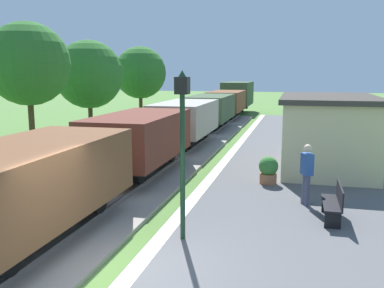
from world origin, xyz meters
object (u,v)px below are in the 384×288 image
at_px(freight_train, 202,113).
at_px(person_waiting, 307,172).
at_px(tree_field_left, 89,74).
at_px(station_hut, 327,132).
at_px(tree_field_distant, 140,73).
at_px(bench_near_hut, 334,202).
at_px(tree_trackside_far, 28,64).
at_px(potted_planter, 268,170).
at_px(lamp_post_near, 182,125).

height_order(freight_train, person_waiting, freight_train).
distance_m(person_waiting, tree_field_left, 18.18).
xyz_separation_m(station_hut, tree_field_left, (-13.82, 7.46, 2.12)).
bearing_deg(tree_field_distant, bench_near_hut, -57.77).
bearing_deg(person_waiting, station_hut, -121.66).
bearing_deg(freight_train, tree_field_left, -172.45).
relative_size(tree_trackside_far, tree_field_distant, 1.07).
distance_m(bench_near_hut, potted_planter, 3.67).
bearing_deg(bench_near_hut, lamp_post_near, -148.58).
relative_size(bench_near_hut, tree_trackside_far, 0.24).
distance_m(freight_train, tree_field_left, 7.45).
bearing_deg(lamp_post_near, tree_trackside_far, 137.55).
bearing_deg(station_hut, person_waiting, -99.40).
height_order(station_hut, tree_trackside_far, tree_trackside_far).
height_order(potted_planter, tree_field_left, tree_field_left).
height_order(bench_near_hut, potted_planter, potted_planter).
distance_m(station_hut, tree_field_left, 15.85).
distance_m(person_waiting, lamp_post_near, 4.47).
relative_size(person_waiting, tree_field_distant, 0.29).
relative_size(potted_planter, tree_field_distant, 0.16).
height_order(freight_train, tree_field_distant, tree_field_distant).
xyz_separation_m(freight_train, person_waiting, (5.97, -13.38, -0.27)).
relative_size(freight_train, person_waiting, 22.92).
relative_size(lamp_post_near, tree_trackside_far, 0.59).
relative_size(freight_train, lamp_post_near, 10.59).
height_order(station_hut, tree_field_distant, tree_field_distant).
relative_size(station_hut, tree_trackside_far, 0.92).
bearing_deg(bench_near_hut, potted_planter, 120.06).
height_order(bench_near_hut, tree_trackside_far, tree_trackside_far).
xyz_separation_m(station_hut, potted_planter, (-2.00, -2.96, -0.93)).
bearing_deg(tree_field_left, tree_field_distant, 83.32).
xyz_separation_m(lamp_post_near, tree_field_distant, (-9.51, 22.45, 1.07)).
relative_size(station_hut, tree_field_distant, 0.99).
relative_size(station_hut, bench_near_hut, 3.87).
relative_size(person_waiting, tree_trackside_far, 0.27).
xyz_separation_m(bench_near_hut, tree_trackside_far, (-13.47, 7.21, 3.57)).
xyz_separation_m(freight_train, tree_field_distant, (-6.22, 5.87, 2.42)).
bearing_deg(tree_field_left, bench_near_hut, -44.87).
bearing_deg(person_waiting, tree_field_left, -66.06).
bearing_deg(potted_planter, person_waiting, -60.06).
bearing_deg(station_hut, bench_near_hut, -91.50).
height_order(bench_near_hut, lamp_post_near, lamp_post_near).
bearing_deg(bench_near_hut, tree_trackside_far, 151.85).
relative_size(station_hut, tree_field_left, 0.98).
xyz_separation_m(lamp_post_near, tree_trackside_far, (-10.12, 9.26, 1.49)).
bearing_deg(freight_train, potted_planter, -67.07).
relative_size(bench_near_hut, potted_planter, 1.64).
xyz_separation_m(potted_planter, tree_trackside_far, (-11.63, 4.03, 3.57)).
xyz_separation_m(freight_train, tree_field_left, (-7.02, -0.93, 2.32)).
xyz_separation_m(station_hut, bench_near_hut, (-0.16, -6.14, -0.93)).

